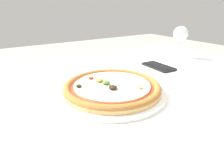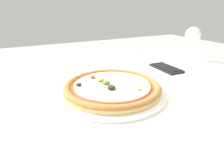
% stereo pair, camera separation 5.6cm
% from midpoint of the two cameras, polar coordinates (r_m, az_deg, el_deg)
% --- Properties ---
extents(dining_table, '(1.35, 0.93, 0.74)m').
position_cam_midpoint_polar(dining_table, '(0.63, 7.38, -9.37)').
color(dining_table, '#997047').
rests_on(dining_table, ground_plane).
extents(pizza_plate, '(0.33, 0.33, 0.04)m').
position_cam_midpoint_polar(pizza_plate, '(0.56, 2.82, -1.28)').
color(pizza_plate, white).
rests_on(pizza_plate, dining_table).
extents(wine_glass_far_left, '(0.07, 0.07, 0.16)m').
position_cam_midpoint_polar(wine_glass_far_left, '(1.01, 24.92, 13.13)').
color(wine_glass_far_left, silver).
rests_on(wine_glass_far_left, dining_table).
extents(cell_phone, '(0.08, 0.15, 0.01)m').
position_cam_midpoint_polar(cell_phone, '(0.83, 18.03, 4.63)').
color(cell_phone, black).
rests_on(cell_phone, dining_table).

